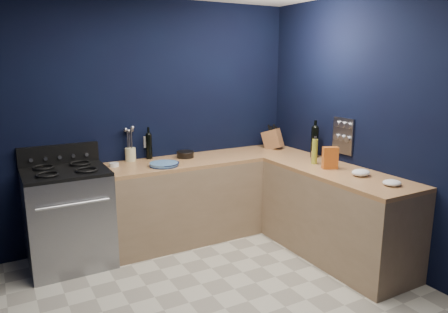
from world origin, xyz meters
TOP-DOWN VIEW (x-y plane):
  - floor at (0.00, 0.00)m, footprint 3.50×3.50m
  - wall_back at (0.00, 1.76)m, footprint 3.50×0.02m
  - wall_right at (1.76, 0.00)m, footprint 0.02×3.50m
  - cab_back at (0.60, 1.44)m, footprint 2.30×0.63m
  - top_back at (0.60, 1.44)m, footprint 2.30×0.63m
  - cab_right at (1.44, 0.29)m, footprint 0.63×1.67m
  - top_right at (1.44, 0.29)m, footprint 0.63×1.67m
  - gas_range at (-0.93, 1.42)m, footprint 0.76×0.66m
  - oven_door at (-0.93, 1.10)m, footprint 0.59×0.02m
  - cooktop at (-0.93, 1.42)m, footprint 0.76×0.66m
  - backguard at (-0.93, 1.72)m, footprint 0.76×0.06m
  - spice_panel at (1.74, 0.55)m, footprint 0.02×0.28m
  - wall_outlet at (0.00, 1.74)m, footprint 0.09×0.02m
  - plate_stack at (0.01, 1.30)m, footprint 0.38×0.38m
  - ramekin at (-0.44, 1.53)m, footprint 0.13×0.13m
  - utensil_crock at (-0.22, 1.69)m, footprint 0.13×0.13m
  - wine_bottle_back at (-0.00, 1.69)m, footprint 0.09×0.09m
  - lemon_basket at (0.37, 1.55)m, footprint 0.20×0.20m
  - knife_block at (1.51, 1.49)m, footprint 0.24×0.29m
  - wine_bottle_right at (1.63, 0.87)m, footprint 0.10×0.10m
  - oil_bottle at (1.42, 0.63)m, footprint 0.07×0.07m
  - spice_jar_near at (1.50, 0.73)m, footprint 0.05×0.05m
  - spice_jar_far at (1.57, 0.52)m, footprint 0.06×0.06m
  - crouton_bag at (1.42, 0.39)m, footprint 0.17×0.12m
  - towel_front at (1.48, 0.04)m, footprint 0.21×0.19m
  - towel_end at (1.47, -0.32)m, footprint 0.21×0.20m

SIDE VIEW (x-z plane):
  - floor at x=0.00m, z-range -0.02..0.00m
  - cab_back at x=0.60m, z-range 0.00..0.86m
  - cab_right at x=1.44m, z-range 0.00..0.86m
  - oven_door at x=-0.93m, z-range 0.24..0.66m
  - gas_range at x=-0.93m, z-range 0.00..0.92m
  - top_back at x=0.60m, z-range 0.86..0.90m
  - top_right at x=1.44m, z-range 0.86..0.90m
  - plate_stack at x=0.01m, z-range 0.90..0.94m
  - ramekin at x=-0.44m, z-range 0.90..0.94m
  - towel_end at x=1.47m, z-range 0.90..0.95m
  - towel_front at x=1.48m, z-range 0.90..0.96m
  - cooktop at x=-0.93m, z-range 0.92..0.95m
  - lemon_basket at x=0.37m, z-range 0.90..0.97m
  - spice_jar_far at x=1.57m, z-range 0.90..0.99m
  - spice_jar_near at x=1.50m, z-range 0.90..1.00m
  - utensil_crock at x=-0.22m, z-range 0.90..1.04m
  - crouton_bag at x=1.42m, z-range 0.90..1.12m
  - knife_block at x=1.51m, z-range 0.87..1.15m
  - oil_bottle at x=1.42m, z-range 0.90..1.16m
  - wine_bottle_back at x=0.00m, z-range 0.90..1.17m
  - backguard at x=-0.93m, z-range 0.94..1.14m
  - wine_bottle_right at x=1.63m, z-range 0.90..1.24m
  - wall_outlet at x=0.00m, z-range 1.02..1.15m
  - spice_panel at x=1.74m, z-range 0.99..1.37m
  - wall_back at x=0.00m, z-range 0.00..2.60m
  - wall_right at x=1.76m, z-range 0.00..2.60m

